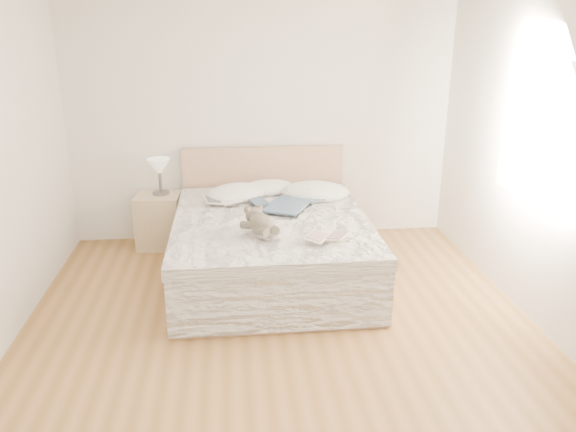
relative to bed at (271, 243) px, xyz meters
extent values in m
cube|color=brown|center=(0.00, -1.19, -0.31)|extent=(4.00, 4.50, 0.00)
cube|color=silver|center=(0.00, 1.06, 1.04)|extent=(4.00, 0.02, 2.70)
cube|color=silver|center=(0.00, -3.44, 1.04)|extent=(4.00, 0.02, 2.70)
cube|color=silver|center=(2.00, -1.19, 1.04)|extent=(0.02, 4.50, 2.70)
cube|color=white|center=(1.99, -0.89, 1.14)|extent=(0.02, 1.30, 1.10)
cube|color=tan|center=(0.00, -0.04, -0.21)|extent=(1.68, 2.08, 0.20)
cube|color=silver|center=(0.00, -0.04, 0.04)|extent=(1.60, 2.00, 0.30)
cube|color=silver|center=(0.00, -0.09, 0.23)|extent=(1.72, 2.05, 0.10)
cube|color=tan|center=(0.00, 1.00, 0.19)|extent=(1.70, 0.06, 1.00)
cube|color=tan|center=(-1.11, 0.82, -0.03)|extent=(0.48, 0.43, 0.56)
cylinder|color=#4A4540|center=(-1.07, 0.85, 0.26)|extent=(0.17, 0.17, 0.02)
cylinder|color=#403C36|center=(-1.07, 0.85, 0.39)|extent=(0.03, 0.03, 0.23)
cone|color=white|center=(-1.07, 0.85, 0.54)|extent=(0.30, 0.30, 0.17)
ellipsoid|color=white|center=(-0.29, 0.53, 0.33)|extent=(0.74, 0.65, 0.18)
ellipsoid|color=white|center=(0.03, 0.69, 0.33)|extent=(0.58, 0.45, 0.16)
ellipsoid|color=white|center=(0.49, 0.50, 0.33)|extent=(0.75, 0.59, 0.20)
cube|color=white|center=(-0.44, 0.33, 0.32)|extent=(0.38, 0.29, 0.03)
cube|color=#FFEEC9|center=(0.40, -0.71, 0.32)|extent=(0.39, 0.36, 0.02)
camera|label=1|loc=(-0.34, -4.80, 1.95)|focal=35.00mm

